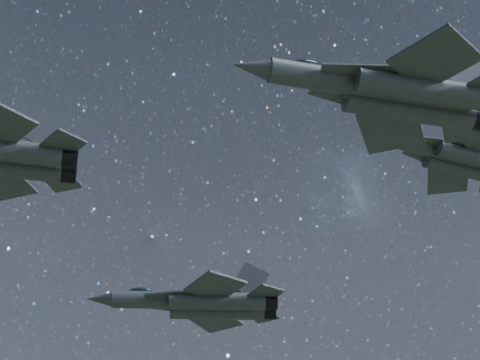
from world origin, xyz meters
name	(u,v)px	position (x,y,z in m)	size (l,w,h in m)	color
jet_left	(202,303)	(3.36, 19.94, 138.23)	(20.19, 13.54, 5.11)	#2E3339
jet_right	(394,93)	(5.56, -15.59, 138.28)	(19.59, 13.66, 4.93)	#2E3339
jet_slot	(457,158)	(17.05, -6.58, 141.83)	(15.67, 11.15, 3.99)	#2E3339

